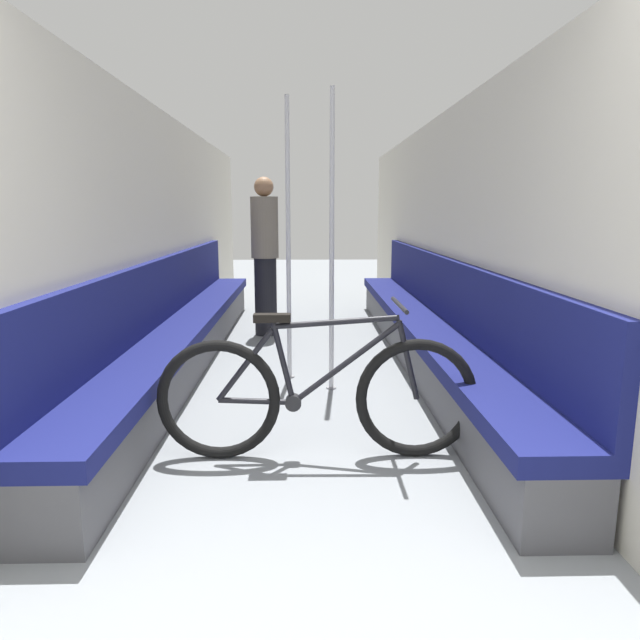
{
  "coord_description": "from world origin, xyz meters",
  "views": [
    {
      "loc": [
        0.01,
        -1.19,
        1.37
      ],
      "look_at": [
        0.13,
        3.72,
        0.43
      ],
      "focal_mm": 32.0,
      "sensor_mm": 36.0,
      "label": 1
    }
  ],
  "objects": [
    {
      "name": "wall_left",
      "position": [
        -1.34,
        3.69,
        1.13
      ],
      "size": [
        0.1,
        10.59,
        2.27
      ],
      "primitive_type": "cube",
      "color": "beige",
      "rests_on": "ground"
    },
    {
      "name": "wall_right",
      "position": [
        1.34,
        3.69,
        1.13
      ],
      "size": [
        0.1,
        10.59,
        2.27
      ],
      "primitive_type": "cube",
      "color": "beige",
      "rests_on": "ground"
    },
    {
      "name": "bench_seat_row_left",
      "position": [
        -1.1,
        3.85,
        0.31
      ],
      "size": [
        0.45,
        5.96,
        0.97
      ],
      "color": "#4C4C51",
      "rests_on": "ground"
    },
    {
      "name": "bench_seat_row_right",
      "position": [
        1.1,
        3.85,
        0.31
      ],
      "size": [
        0.45,
        5.96,
        0.97
      ],
      "color": "#4C4C51",
      "rests_on": "ground"
    },
    {
      "name": "bicycle",
      "position": [
        0.07,
        1.84,
        0.36
      ],
      "size": [
        1.79,
        0.46,
        0.88
      ],
      "rotation": [
        0.0,
        0.0,
        -0.14
      ],
      "color": "black",
      "rests_on": "ground"
    },
    {
      "name": "grab_pole_near",
      "position": [
        -0.13,
        3.41,
        1.1
      ],
      "size": [
        0.08,
        0.08,
        2.25
      ],
      "color": "gray",
      "rests_on": "ground"
    },
    {
      "name": "grab_pole_far",
      "position": [
        0.2,
        3.1,
        1.1
      ],
      "size": [
        0.08,
        0.08,
        2.25
      ],
      "color": "gray",
      "rests_on": "ground"
    },
    {
      "name": "passenger_standing",
      "position": [
        -0.44,
        5.1,
        0.9
      ],
      "size": [
        0.3,
        0.3,
        1.73
      ],
      "rotation": [
        0.0,
        0.0,
        0.92
      ],
      "color": "black",
      "rests_on": "ground"
    }
  ]
}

